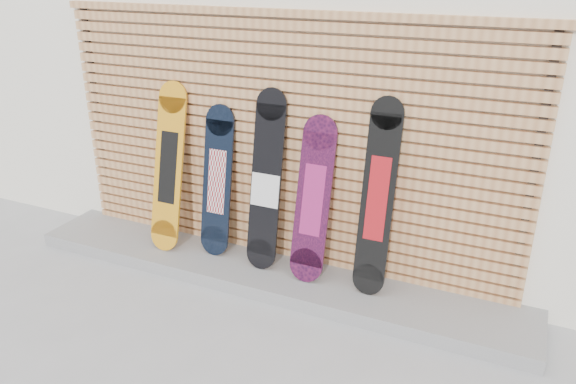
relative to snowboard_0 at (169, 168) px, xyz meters
name	(u,v)px	position (x,y,z in m)	size (l,w,h in m)	color
ground	(245,325)	(1.18, -0.75, -0.89)	(80.00, 80.00, 0.00)	#98999B
building	(424,39)	(1.68, 2.75, 0.91)	(12.00, 5.00, 3.60)	silver
concrete_step	(267,273)	(1.03, -0.07, -0.83)	(4.60, 0.70, 0.12)	gray
slat_wall	(280,141)	(1.03, 0.22, 0.32)	(4.26, 0.08, 2.29)	#B57B4B
snowboard_0	(169,168)	(0.00, 0.00, 0.00)	(0.29, 0.40, 1.54)	orange
snowboard_1	(217,182)	(0.48, 0.06, -0.08)	(0.28, 0.28, 1.37)	black
snowboard_2	(266,182)	(0.98, 0.03, 0.00)	(0.28, 0.32, 1.56)	black
snowboard_3	(313,200)	(1.42, 0.02, -0.08)	(0.30, 0.36, 1.38)	black
snowboard_4	(378,199)	(1.96, 0.04, 0.03)	(0.26, 0.32, 1.59)	black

